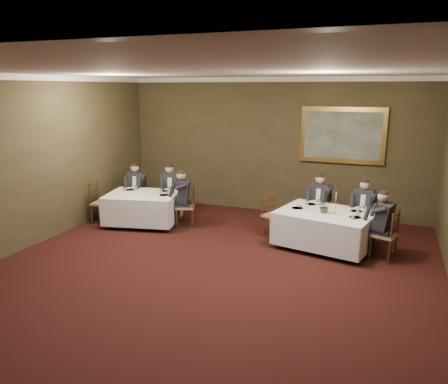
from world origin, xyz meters
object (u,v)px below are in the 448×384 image
Objects in this scene: diner_sec_backright at (170,196)px; diner_sec_endright at (185,206)px; diner_sec_backleft at (137,195)px; table_second at (143,206)px; diner_main_endright at (384,234)px; chair_sec_endleft at (102,211)px; diner_main_backright at (364,216)px; chair_main_endleft at (274,224)px; diner_main_backleft at (320,209)px; chair_sec_backleft at (138,203)px; chair_sec_backright at (171,204)px; painting at (342,135)px; chair_main_endright at (384,245)px; chair_sec_endright at (186,215)px; chair_main_backleft at (319,219)px; candlestick at (335,206)px; centerpiece at (325,206)px; chair_main_backright at (363,226)px; table_main at (325,226)px.

diner_sec_backright and diner_sec_endright have the same top height.
table_second is at bearing 119.62° from diner_sec_backleft.
chair_sec_endleft is (-6.53, 0.03, -0.23)m from diner_main_endright.
diner_main_backright is at bearing 40.16° from diner_main_endright.
chair_main_endleft is at bearing -109.25° from diner_sec_endright.
chair_sec_backleft is (-4.68, -0.29, -0.23)m from diner_main_backleft.
painting is at bearing 173.21° from chair_sec_backright.
diner_main_endright reaches higher than chair_sec_backleft.
diner_main_backleft is at bearing 158.00° from chair_main_endleft.
chair_sec_backleft is at bearing -163.58° from painting.
diner_sec_backright is at bearing 90.00° from chair_sec_backright.
chair_main_endleft is at bearing 162.34° from diner_sec_backleft.
chair_sec_backright is (-2.93, 0.68, 0.00)m from chair_main_endleft.
chair_sec_endright is at bearing 101.20° from chair_main_endright.
chair_main_backleft is 0.74× the size of diner_sec_backleft.
diner_sec_endright reaches higher than chair_main_endright.
diner_sec_backleft is 2.84× the size of candlestick.
diner_main_endright reaches higher than chair_sec_endright.
diner_sec_backright is 0.66× the size of painting.
chair_main_endleft is at bearing 30.22° from diner_main_backright.
diner_main_endright is at bearing 147.81° from chair_main_backleft.
diner_main_backright is 1.35× the size of chair_main_endleft.
painting is (-0.19, 2.32, 1.17)m from candlestick.
diner_sec_endright is at bearing 152.18° from diner_sec_backleft.
diner_sec_backright is 4.42m from candlestick.
painting is (4.35, 2.21, 1.66)m from table_second.
diner_main_backright reaches higher than chair_sec_endleft.
diner_sec_backright is 1.04m from diner_sec_endright.
diner_main_endright and diner_sec_endright have the same top height.
centerpiece reaches higher than chair_sec_endleft.
chair_sec_endright is (-3.02, -0.81, -0.23)m from diner_main_backleft.
candlestick is at bearing 122.32° from chair_main_backleft.
chair_sec_backright is 1.00× the size of chair_sec_endleft.
diner_sec_endright is at bearing 21.98° from chair_main_backright.
chair_sec_endleft is at bearing -155.67° from painting.
table_second is (-4.35, -0.00, -0.00)m from table_main.
diner_main_backright is (0.70, 0.82, 0.06)m from table_main.
painting is (0.02, 2.30, 1.19)m from centerpiece.
chair_sec_endright is 0.49× the size of painting.
chair_main_endright and chair_sec_endright have the same top height.
chair_sec_endright is (1.66, -0.51, -0.23)m from diner_sec_backleft.
diner_sec_backleft is (-0.62, 0.74, 0.06)m from table_second.
chair_main_backright and chair_sec_endleft have the same top height.
table_second is 0.99m from chair_sec_backleft.
diner_main_endright is at bearing 90.00° from chair_main_endright.
diner_main_endright reaches higher than chair_sec_endleft.
table_main is 1.08m from diner_main_backright.
diner_sec_backleft reaches higher than chair_sec_endright.
chair_main_endleft is at bearing 94.85° from chair_main_endright.
candlestick reaches higher than chair_sec_backleft.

